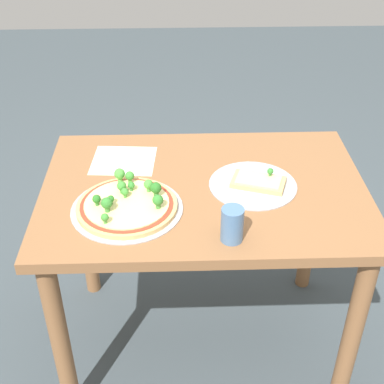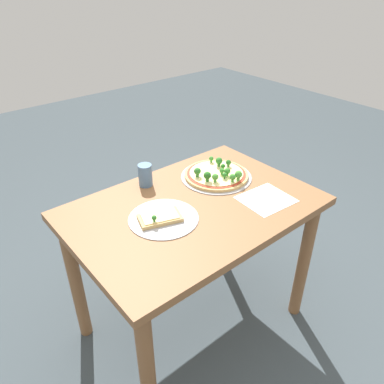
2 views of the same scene
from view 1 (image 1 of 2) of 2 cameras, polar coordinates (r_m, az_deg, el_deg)
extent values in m
plane|color=#3D474C|center=(2.24, 1.05, -15.30)|extent=(8.00, 8.00, 0.00)
cube|color=brown|center=(1.75, 1.30, 0.13)|extent=(1.06, 0.72, 0.04)
cylinder|color=brown|center=(2.28, 12.64, -3.06)|extent=(0.06, 0.06, 0.70)
cylinder|color=brown|center=(2.24, -11.31, -3.57)|extent=(0.06, 0.06, 0.70)
cylinder|color=brown|center=(1.86, 16.71, -14.39)|extent=(0.06, 0.06, 0.70)
cylinder|color=brown|center=(1.81, -13.84, -15.34)|extent=(0.06, 0.06, 0.70)
cylinder|color=#A3A3A8|center=(1.65, -6.93, -1.79)|extent=(0.34, 0.34, 0.00)
cylinder|color=tan|center=(1.64, -6.96, -1.53)|extent=(0.31, 0.31, 0.01)
cylinder|color=#B73823|center=(1.64, -6.97, -1.31)|extent=(0.28, 0.28, 0.00)
cylinder|color=#F4DB8E|center=(1.63, -6.98, -1.22)|extent=(0.26, 0.26, 0.00)
sphere|color=#337A2D|center=(1.59, -9.09, -1.17)|extent=(0.03, 0.03, 0.03)
cylinder|color=#3F8136|center=(1.60, -9.02, -1.82)|extent=(0.02, 0.02, 0.02)
sphere|color=#337A2D|center=(1.59, -3.66, -0.86)|extent=(0.03, 0.03, 0.03)
cylinder|color=#3F8136|center=(1.60, -3.64, -1.49)|extent=(0.01, 0.01, 0.01)
sphere|color=#286B23|center=(1.64, -3.87, 0.45)|extent=(0.03, 0.03, 0.03)
cylinder|color=#37742D|center=(1.65, -3.84, -0.20)|extent=(0.02, 0.02, 0.02)
sphere|color=#3D8933|center=(1.55, -9.29, -2.69)|extent=(0.02, 0.02, 0.02)
cylinder|color=#488E3A|center=(1.56, -9.23, -3.13)|extent=(0.01, 0.01, 0.01)
sphere|color=#479338|center=(1.72, -7.73, 1.97)|extent=(0.03, 0.03, 0.03)
cylinder|color=#51973E|center=(1.73, -7.67, 1.34)|extent=(0.02, 0.02, 0.02)
sphere|color=#286B23|center=(1.62, -10.15, -0.73)|extent=(0.03, 0.03, 0.03)
cylinder|color=#37742D|center=(1.63, -10.09, -1.21)|extent=(0.01, 0.01, 0.01)
sphere|color=#3D8933|center=(1.65, -7.18, 0.03)|extent=(0.02, 0.02, 0.02)
cylinder|color=#488E3A|center=(1.66, -7.15, -0.40)|extent=(0.01, 0.01, 0.01)
sphere|color=#337A2D|center=(1.68, -6.50, 0.72)|extent=(0.02, 0.02, 0.02)
cylinder|color=#3F8136|center=(1.68, -6.47, 0.31)|extent=(0.01, 0.01, 0.01)
sphere|color=#3D8933|center=(1.71, -6.66, 1.73)|extent=(0.03, 0.03, 0.03)
cylinder|color=#488E3A|center=(1.72, -6.62, 1.20)|extent=(0.01, 0.01, 0.01)
sphere|color=#479338|center=(1.66, -4.67, 0.84)|extent=(0.03, 0.03, 0.03)
cylinder|color=#51973E|center=(1.67, -4.64, 0.29)|extent=(0.01, 0.01, 0.01)
sphere|color=#3D8933|center=(1.67, -7.52, 0.65)|extent=(0.03, 0.03, 0.03)
cylinder|color=#488E3A|center=(1.68, -7.47, 0.11)|extent=(0.01, 0.01, 0.01)
sphere|color=#286B23|center=(1.62, -8.66, -0.72)|extent=(0.02, 0.02, 0.02)
cylinder|color=#37742D|center=(1.63, -8.61, -1.12)|extent=(0.01, 0.01, 0.01)
cylinder|color=#A3A3A8|center=(1.75, 6.52, 0.71)|extent=(0.29, 0.29, 0.00)
cube|color=tan|center=(1.75, 7.10, 0.99)|extent=(0.19, 0.15, 0.02)
cube|color=#F4DB8E|center=(1.74, 7.13, 1.26)|extent=(0.16, 0.12, 0.00)
sphere|color=#337A2D|center=(1.76, 8.35, 2.21)|extent=(0.02, 0.02, 0.02)
cylinder|color=#3F8136|center=(1.76, 8.32, 1.85)|extent=(0.01, 0.01, 0.01)
cylinder|color=#4C7099|center=(1.49, 4.30, -3.49)|extent=(0.06, 0.06, 0.11)
cube|color=silver|center=(1.89, -7.30, 3.35)|extent=(0.23, 0.21, 0.00)
camera|label=2|loc=(2.64, 22.38, 30.71)|focal=35.00mm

